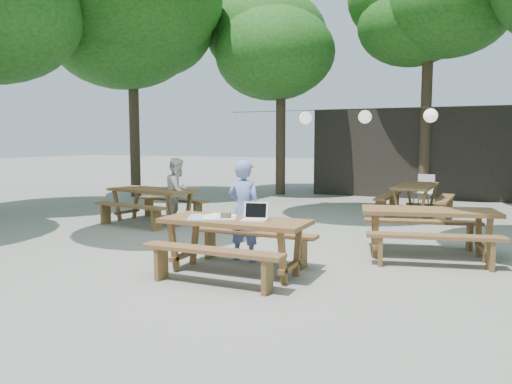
{
  "coord_description": "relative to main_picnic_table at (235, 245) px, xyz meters",
  "views": [
    {
      "loc": [
        2.53,
        -6.95,
        1.82
      ],
      "look_at": [
        -0.45,
        -0.31,
        1.05
      ],
      "focal_mm": 35.0,
      "sensor_mm": 36.0,
      "label": 1
    }
  ],
  "objects": [
    {
      "name": "ground",
      "position": [
        0.45,
        1.01,
        -0.39
      ],
      "size": [
        80.0,
        80.0,
        0.0
      ],
      "primitive_type": "plane",
      "color": "slate",
      "rests_on": "ground"
    },
    {
      "name": "pavilion",
      "position": [
        0.95,
        11.51,
        1.01
      ],
      "size": [
        6.0,
        3.0,
        2.8
      ],
      "primitive_type": "cube",
      "color": "black",
      "rests_on": "ground"
    },
    {
      "name": "main_picnic_table",
      "position": [
        0.0,
        0.0,
        0.0
      ],
      "size": [
        2.0,
        1.58,
        0.75
      ],
      "color": "brown",
      "rests_on": "ground"
    },
    {
      "name": "picnic_table_nw",
      "position": [
        -3.52,
        2.99,
        0.0
      ],
      "size": [
        2.12,
        1.86,
        0.75
      ],
      "rotation": [
        0.0,
        0.0,
        -0.16
      ],
      "color": "brown",
      "rests_on": "ground"
    },
    {
      "name": "picnic_table_ne",
      "position": [
        2.3,
        2.07,
        0.0
      ],
      "size": [
        2.21,
        1.97,
        0.75
      ],
      "rotation": [
        0.0,
        0.0,
        0.23
      ],
      "color": "brown",
      "rests_on": "ground"
    },
    {
      "name": "picnic_table_far_e",
      "position": [
        1.63,
        6.38,
        0.0
      ],
      "size": [
        1.67,
        2.04,
        0.75
      ],
      "rotation": [
        0.0,
        0.0,
        1.52
      ],
      "color": "brown",
      "rests_on": "ground"
    },
    {
      "name": "woman",
      "position": [
        -0.19,
        0.7,
        0.37
      ],
      "size": [
        0.59,
        0.41,
        1.52
      ],
      "primitive_type": "imported",
      "rotation": [
        0.0,
        0.0,
        3.05
      ],
      "color": "#6F7FCA",
      "rests_on": "ground"
    },
    {
      "name": "second_person",
      "position": [
        -2.89,
        3.06,
        0.33
      ],
      "size": [
        0.63,
        0.76,
        1.43
      ],
      "primitive_type": "imported",
      "rotation": [
        0.0,
        0.0,
        1.71
      ],
      "color": "white",
      "rests_on": "ground"
    },
    {
      "name": "plastic_chair",
      "position": [
        1.68,
        7.77,
        -0.13
      ],
      "size": [
        0.53,
        0.53,
        0.9
      ],
      "rotation": [
        0.0,
        0.0,
        -0.23
      ],
      "color": "silver",
      "rests_on": "ground"
    },
    {
      "name": "laptop",
      "position": [
        0.29,
        0.02,
        0.42
      ],
      "size": [
        0.38,
        0.32,
        0.24
      ],
      "rotation": [
        0.0,
        0.0,
        0.2
      ],
      "color": "white",
      "rests_on": "main_picnic_table"
    },
    {
      "name": "tabletop_clutter",
      "position": [
        -0.3,
        0.01,
        0.37
      ],
      "size": [
        0.82,
        0.77,
        0.08
      ],
      "color": "#3761BD",
      "rests_on": "main_picnic_table"
    },
    {
      "name": "paper_lanterns",
      "position": [
        0.26,
        7.01,
        2.02
      ],
      "size": [
        9.0,
        0.34,
        0.38
      ],
      "color": "black",
      "rests_on": "ground"
    }
  ]
}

